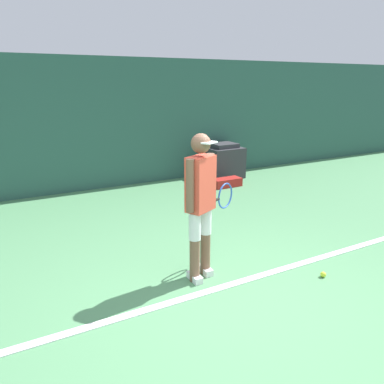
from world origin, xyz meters
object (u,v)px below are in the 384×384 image
at_px(tennis_player, 201,200).
at_px(water_bottle, 204,177).
at_px(covered_chair, 223,161).
at_px(equipment_bag, 227,182).
at_px(tennis_ball, 323,274).

bearing_deg(tennis_player, water_bottle, 33.36).
bearing_deg(tennis_player, covered_chair, 28.11).
distance_m(tennis_player, water_bottle, 4.61).
xyz_separation_m(tennis_player, covered_chair, (2.93, 4.00, -0.56)).
distance_m(equipment_bag, water_bottle, 0.68).
relative_size(equipment_bag, water_bottle, 3.07).
bearing_deg(water_bottle, tennis_ball, -102.84).
height_order(equipment_bag, water_bottle, water_bottle).
distance_m(tennis_player, covered_chair, 4.99).
xyz_separation_m(tennis_player, tennis_ball, (1.28, -0.72, -0.93)).
xyz_separation_m(covered_chair, equipment_bag, (-0.40, -0.77, -0.30)).
bearing_deg(covered_chair, water_bottle, -168.72).
bearing_deg(equipment_bag, tennis_ball, -107.53).
relative_size(tennis_ball, covered_chair, 0.08).
xyz_separation_m(tennis_ball, covered_chair, (1.65, 4.72, 0.36)).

